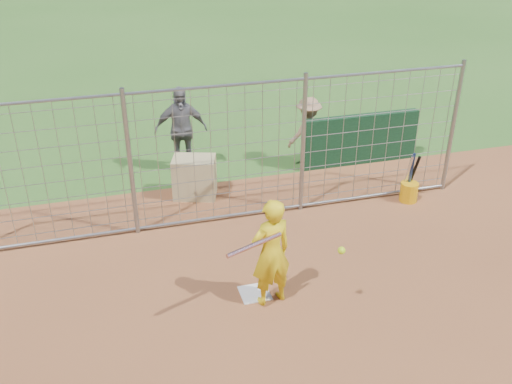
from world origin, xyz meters
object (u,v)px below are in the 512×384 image
object	(u,v)px
equipment_bin	(195,177)
batter	(271,253)
bystander_b	(181,130)
bystander_c	(308,131)
bucket_with_bats	(409,189)

from	to	relation	value
equipment_bin	batter	bearing A→B (deg)	-64.97
bystander_b	bystander_c	distance (m)	2.68
equipment_bin	bucket_with_bats	bearing A→B (deg)	-1.11
batter	equipment_bin	distance (m)	3.53
bystander_b	bystander_c	xyz separation A→B (m)	(2.65, -0.36, -0.18)
equipment_bin	bucket_with_bats	size ratio (longest dim) A/B	0.82
batter	equipment_bin	size ratio (longest dim) A/B	2.08
batter	bystander_b	bearing A→B (deg)	-96.19
batter	bystander_c	world-z (taller)	batter
bystander_c	bucket_with_bats	xyz separation A→B (m)	(1.28, -2.13, -0.50)
batter	bystander_c	xyz separation A→B (m)	(2.14, 4.29, -0.09)
bystander_c	batter	bearing A→B (deg)	45.61
bystander_b	batter	bearing A→B (deg)	-80.93
batter	bystander_c	size ratio (longest dim) A/B	1.11
bystander_b	bucket_with_bats	size ratio (longest dim) A/B	1.89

